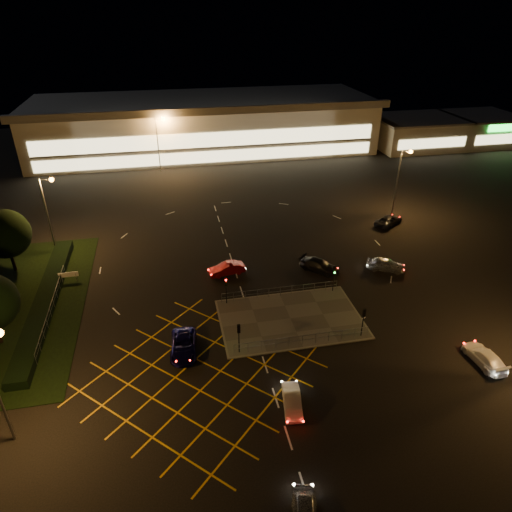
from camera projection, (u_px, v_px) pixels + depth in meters
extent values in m
plane|color=black|center=(267.00, 310.00, 48.05)|extent=(180.00, 180.00, 0.00)
cube|color=#4C4944|center=(290.00, 319.00, 46.66)|extent=(14.00, 9.00, 0.12)
cube|color=black|center=(46.00, 299.00, 48.91)|extent=(2.00, 26.00, 1.00)
cube|color=beige|center=(204.00, 125.00, 98.59)|extent=(70.00, 25.00, 10.00)
cube|color=slate|center=(203.00, 100.00, 96.05)|extent=(72.00, 26.50, 0.60)
cube|color=#FFEAA5|center=(211.00, 140.00, 87.87)|extent=(66.00, 0.20, 3.00)
cube|color=#FFEAA5|center=(211.00, 157.00, 89.43)|extent=(66.00, 0.20, 2.20)
cube|color=beige|center=(416.00, 133.00, 100.79)|extent=(18.00, 14.00, 6.00)
cube|color=slate|center=(418.00, 118.00, 99.25)|extent=(18.80, 14.80, 0.40)
cube|color=#FFEAA5|center=(432.00, 143.00, 94.96)|extent=(15.30, 0.20, 2.00)
cube|color=beige|center=(480.00, 129.00, 103.59)|extent=(14.00, 14.00, 6.00)
cube|color=slate|center=(484.00, 115.00, 102.05)|extent=(14.80, 14.80, 0.40)
cube|color=#FFEAA5|center=(500.00, 139.00, 97.76)|extent=(11.90, 0.20, 2.00)
cube|color=#19E533|center=(504.00, 128.00, 96.50)|extent=(7.00, 0.30, 1.40)
cylinder|color=slate|center=(48.00, 217.00, 56.79)|extent=(0.20, 0.20, 10.00)
cylinder|color=slate|center=(45.00, 180.00, 54.56)|extent=(1.40, 0.12, 0.12)
sphere|color=orange|center=(51.00, 180.00, 54.71)|extent=(0.56, 0.56, 0.56)
cylinder|color=slate|center=(397.00, 184.00, 66.90)|extent=(0.20, 0.20, 10.00)
cylinder|color=slate|center=(406.00, 152.00, 64.68)|extent=(1.40, 0.12, 0.12)
sphere|color=orange|center=(411.00, 152.00, 64.82)|extent=(0.56, 0.56, 0.56)
cylinder|color=slate|center=(158.00, 145.00, 84.88)|extent=(0.20, 0.20, 10.00)
cylinder|color=slate|center=(159.00, 119.00, 82.65)|extent=(1.40, 0.12, 0.12)
sphere|color=orange|center=(163.00, 119.00, 82.80)|extent=(0.56, 0.56, 0.56)
cylinder|color=slate|center=(356.00, 132.00, 93.59)|extent=(0.20, 0.20, 10.00)
cylinder|color=slate|center=(362.00, 108.00, 91.37)|extent=(1.40, 0.12, 0.12)
sphere|color=orange|center=(365.00, 108.00, 91.51)|extent=(0.56, 0.56, 0.56)
cylinder|color=black|center=(239.00, 339.00, 41.43)|extent=(0.10, 0.10, 3.00)
cube|color=black|center=(239.00, 329.00, 40.84)|extent=(0.28, 0.18, 0.90)
sphere|color=#19FF33|center=(238.00, 328.00, 40.95)|extent=(0.16, 0.16, 0.16)
cylinder|color=black|center=(363.00, 323.00, 43.53)|extent=(0.10, 0.10, 3.00)
cube|color=black|center=(364.00, 313.00, 42.94)|extent=(0.28, 0.18, 0.90)
sphere|color=#19FF33|center=(364.00, 312.00, 43.05)|extent=(0.16, 0.16, 0.16)
cylinder|color=black|center=(226.00, 291.00, 48.27)|extent=(0.10, 0.10, 3.00)
cube|color=black|center=(226.00, 282.00, 47.68)|extent=(0.28, 0.18, 0.90)
sphere|color=#FF0C0C|center=(226.00, 282.00, 47.57)|extent=(0.16, 0.16, 0.16)
cylinder|color=black|center=(334.00, 279.00, 50.37)|extent=(0.10, 0.10, 3.00)
cube|color=black|center=(335.00, 270.00, 49.78)|extent=(0.28, 0.18, 0.90)
sphere|color=#19FF33|center=(335.00, 271.00, 49.67)|extent=(0.16, 0.16, 0.16)
cylinder|color=black|center=(13.00, 260.00, 54.41)|extent=(0.36, 0.36, 2.88)
sphere|color=black|center=(5.00, 234.00, 52.69)|extent=(5.76, 5.76, 5.76)
imported|color=white|center=(292.00, 401.00, 36.31)|extent=(1.93, 4.02, 1.27)
imported|color=#0D0B42|center=(184.00, 345.00, 42.07)|extent=(2.74, 5.24, 1.41)
imported|color=black|center=(320.00, 266.00, 54.76)|extent=(4.91, 4.88, 1.43)
imported|color=#B0B4B8|center=(386.00, 264.00, 54.87)|extent=(4.84, 3.70, 1.54)
imported|color=maroon|center=(227.00, 269.00, 54.11)|extent=(4.49, 2.22, 1.42)
imported|color=black|center=(388.00, 220.00, 66.11)|extent=(5.32, 4.62, 1.36)
imported|color=white|center=(485.00, 357.00, 40.75)|extent=(2.17, 4.75, 1.35)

